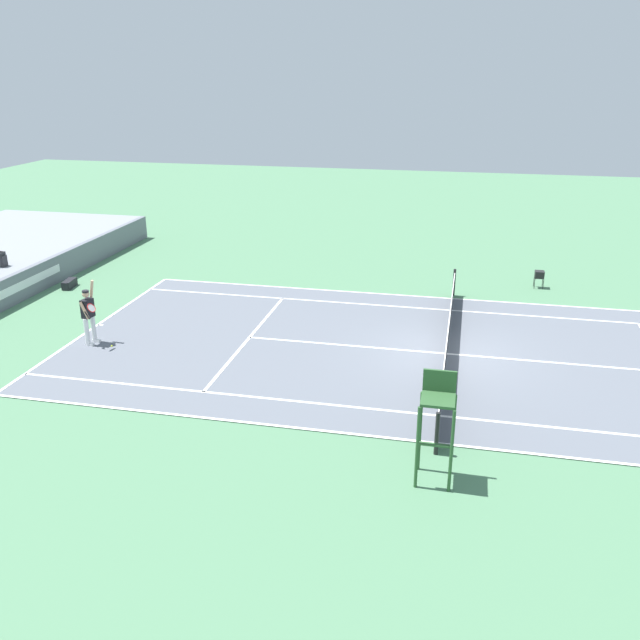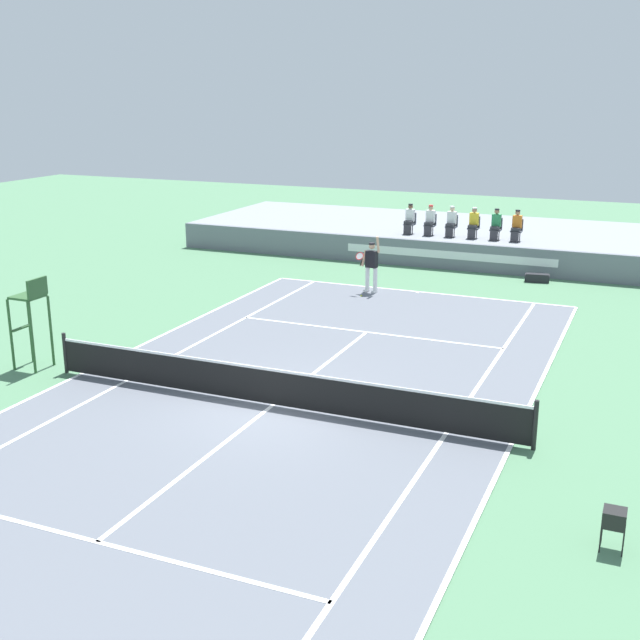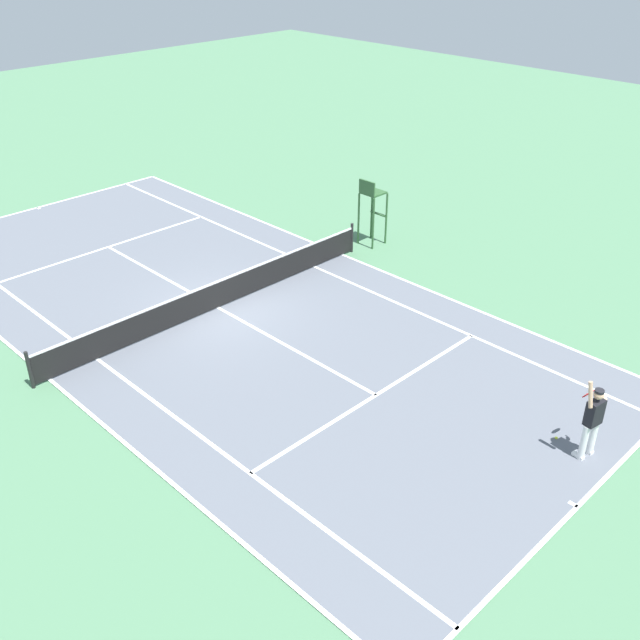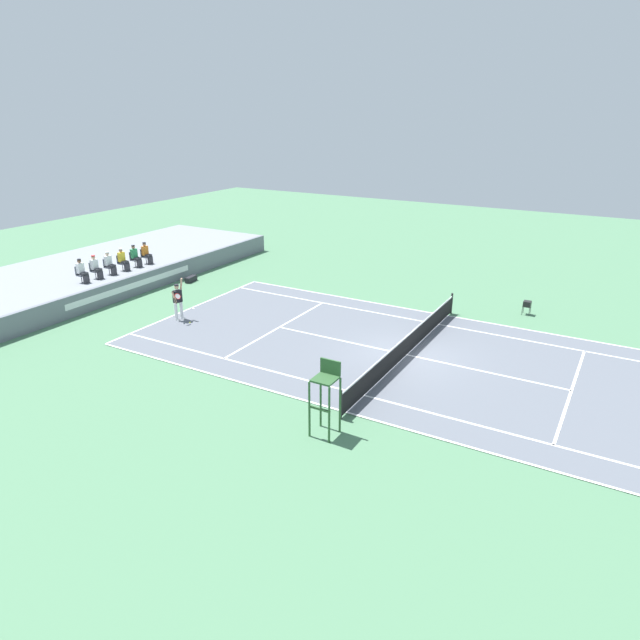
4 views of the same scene
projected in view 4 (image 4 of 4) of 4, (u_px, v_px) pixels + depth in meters
name	position (u px, v px, depth m)	size (l,w,h in m)	color
ground_plane	(407.00, 355.00, 23.44)	(80.00, 80.00, 0.00)	#4C7A56
court	(407.00, 355.00, 23.43)	(11.08, 23.88, 0.03)	slate
net	(408.00, 344.00, 23.25)	(11.98, 0.10, 1.07)	black
barrier_wall	(132.00, 286.00, 30.76)	(24.72, 0.25, 1.11)	slate
bleacher_platform	(82.00, 276.00, 32.67)	(24.72, 7.96, 1.11)	gray
spectator_seated_0	(82.00, 271.00, 29.25)	(0.44, 0.60, 1.27)	#474C56
spectator_seated_1	(96.00, 267.00, 29.97)	(0.44, 0.60, 1.27)	#474C56
spectator_seated_2	(109.00, 264.00, 30.72)	(0.44, 0.60, 1.27)	#474C56
spectator_seated_3	(123.00, 260.00, 31.47)	(0.44, 0.60, 1.27)	#474C56
spectator_seated_4	(135.00, 257.00, 32.22)	(0.44, 0.60, 1.27)	#474C56
spectator_seated_5	(146.00, 253.00, 32.90)	(0.44, 0.60, 1.27)	#474C56
tennis_player	(178.00, 301.00, 27.02)	(0.81, 0.62, 2.08)	white
tennis_ball	(190.00, 323.00, 26.94)	(0.07, 0.07, 0.07)	#D1E533
umpire_chair	(326.00, 389.00, 17.26)	(0.77, 0.77, 2.44)	#2D562D
equipment_bag	(191.00, 279.00, 33.46)	(0.94, 0.45, 0.32)	black
ball_hopper	(527.00, 304.00, 27.93)	(0.36, 0.36, 0.70)	black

